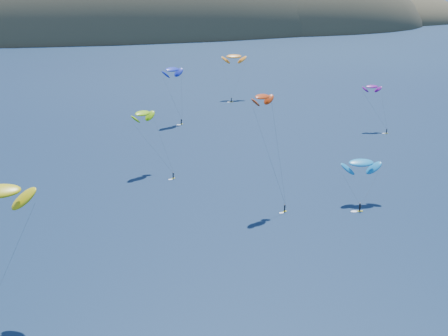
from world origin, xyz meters
TOP-DOWN VIEW (x-y plane):
  - island at (39.40, 562.36)m, footprint 730.00×300.00m
  - kitesurfer_3 at (-10.08, 111.42)m, footprint 11.04×14.02m
  - kitesurfer_4 at (8.75, 165.38)m, footprint 10.22×9.40m
  - kitesurfer_5 at (36.34, 73.57)m, footprint 9.89×9.90m
  - kitesurfer_6 at (73.27, 137.36)m, footprint 7.01×10.37m
  - kitesurfer_9 at (12.53, 77.74)m, footprint 8.06×10.06m
  - kitesurfer_11 at (43.11, 203.56)m, footprint 10.72×12.92m

SIDE VIEW (x-z plane):
  - island at x=39.40m, z-range -115.74..94.26m
  - kitesurfer_5 at x=36.34m, z-range 3.43..15.58m
  - kitesurfer_6 at x=73.27m, z-range 6.48..23.19m
  - kitesurfer_3 at x=-10.08m, z-range 6.95..25.32m
  - kitesurfer_11 at x=43.11m, z-range 7.47..28.14m
  - kitesurfer_4 at x=8.75m, z-range 8.31..30.24m
  - kitesurfer_9 at x=12.53m, z-range 11.97..39.83m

